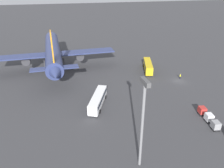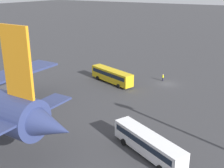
# 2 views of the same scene
# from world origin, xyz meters

# --- Properties ---
(ground_plane) EXTENTS (600.00, 600.00, 0.00)m
(ground_plane) POSITION_xyz_m (0.00, 0.00, 0.00)
(ground_plane) COLOR #38383A
(airplane) EXTENTS (53.45, 45.89, 18.32)m
(airplane) POSITION_xyz_m (23.09, 40.31, 6.89)
(airplane) COLOR navy
(airplane) RESTS_ON ground
(shuttle_bus_near) EXTENTS (12.77, 6.44, 3.29)m
(shuttle_bus_near) POSITION_xyz_m (11.80, 6.22, 1.97)
(shuttle_bus_near) COLOR gold
(shuttle_bus_near) RESTS_ON ground
(shuttle_bus_far) EXTENTS (12.44, 7.53, 3.12)m
(shuttle_bus_far) POSITION_xyz_m (-8.43, 29.81, 1.88)
(shuttle_bus_far) COLOR white
(shuttle_bus_far) RESTS_ON ground
(worker_person) EXTENTS (0.38, 0.38, 1.74)m
(worker_person) POSITION_xyz_m (1.70, -1.54, 0.87)
(worker_person) COLOR #1E1E2D
(worker_person) RESTS_ON ground
(cargo_cart_grey) EXTENTS (2.24, 1.98, 2.06)m
(cargo_cart_grey) POSITION_xyz_m (-26.11, 6.18, 1.19)
(cargo_cart_grey) COLOR #38383D
(cargo_cart_grey) RESTS_ON ground
(cargo_cart_white) EXTENTS (2.24, 1.98, 2.06)m
(cargo_cart_white) POSITION_xyz_m (-22.99, 5.57, 1.19)
(cargo_cart_white) COLOR #38383D
(cargo_cart_white) RESTS_ON ground
(cargo_cart_red) EXTENTS (2.24, 1.98, 2.06)m
(cargo_cart_red) POSITION_xyz_m (-19.87, 5.24, 1.19)
(cargo_cart_red) COLOR #38383D
(cargo_cart_red) RESTS_ON ground
(light_pole) EXTENTS (2.80, 0.70, 17.25)m
(light_pole) POSITION_xyz_m (-31.39, 26.82, 10.61)
(light_pole) COLOR slate
(light_pole) RESTS_ON ground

